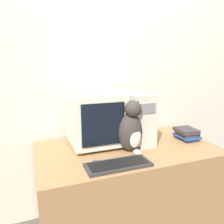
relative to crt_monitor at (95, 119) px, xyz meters
name	(u,v)px	position (x,y,z in m)	size (l,w,h in m)	color
wall_back	(108,80)	(0.22, 0.30, 0.28)	(7.00, 0.05, 2.50)	beige
desk	(127,191)	(0.22, -0.15, -0.59)	(1.39, 0.78, 0.75)	#9E7047
crt_monitor	(95,119)	(0.00, 0.00, 0.00)	(0.40, 0.42, 0.42)	beige
computer_tower	(133,117)	(0.33, -0.02, -0.01)	(0.20, 0.45, 0.42)	beige
keyboard	(118,165)	(0.02, -0.43, -0.21)	(0.42, 0.17, 0.02)	#2D2D2D
cat	(131,129)	(0.21, -0.22, -0.05)	(0.27, 0.23, 0.40)	#38332D
book_stack	(187,134)	(0.78, -0.16, -0.17)	(0.17, 0.20, 0.10)	#234793
pen	(103,161)	(-0.05, -0.33, -0.21)	(0.13, 0.06, 0.01)	navy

